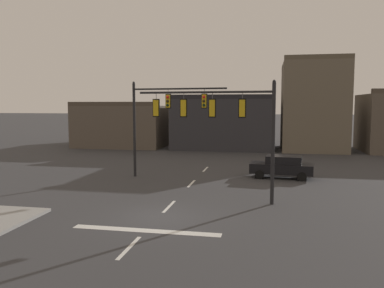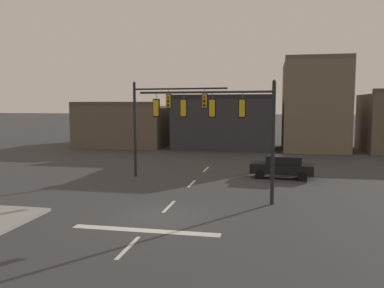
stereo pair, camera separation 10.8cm
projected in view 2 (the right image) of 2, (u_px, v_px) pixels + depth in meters
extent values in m
plane|color=#353538|center=(158.00, 217.00, 18.44)|extent=(400.00, 400.00, 0.00)
cube|color=silver|center=(145.00, 230.00, 16.49)|extent=(6.40, 0.50, 0.01)
cube|color=silver|center=(128.00, 247.00, 14.53)|extent=(0.16, 2.40, 0.01)
cube|color=silver|center=(169.00, 206.00, 20.39)|extent=(0.16, 2.40, 0.01)
cube|color=silver|center=(192.00, 184.00, 26.24)|extent=(0.16, 2.40, 0.01)
cube|color=silver|center=(206.00, 169.00, 32.10)|extent=(0.16, 2.40, 0.01)
cylinder|color=black|center=(273.00, 144.00, 20.51)|extent=(0.20, 0.20, 6.40)
cylinder|color=black|center=(204.00, 92.00, 21.33)|extent=(7.48, 0.87, 0.12)
sphere|color=black|center=(274.00, 81.00, 20.18)|extent=(0.18, 0.18, 0.18)
cylinder|color=#56565B|center=(243.00, 96.00, 20.73)|extent=(0.03, 0.03, 0.35)
cube|color=gold|center=(242.00, 108.00, 20.80)|extent=(0.32, 0.27, 0.90)
sphere|color=red|center=(243.00, 103.00, 20.89)|extent=(0.20, 0.20, 0.20)
sphere|color=#2D2314|center=(243.00, 108.00, 20.92)|extent=(0.20, 0.20, 0.20)
sphere|color=black|center=(243.00, 113.00, 20.95)|extent=(0.20, 0.20, 0.20)
cube|color=black|center=(242.00, 108.00, 20.78)|extent=(0.42, 0.07, 1.02)
cylinder|color=#56565B|center=(213.00, 97.00, 21.21)|extent=(0.03, 0.03, 0.35)
cube|color=gold|center=(212.00, 108.00, 21.27)|extent=(0.32, 0.27, 0.90)
sphere|color=red|center=(213.00, 103.00, 21.37)|extent=(0.20, 0.20, 0.20)
sphere|color=#2D2314|center=(213.00, 108.00, 21.40)|extent=(0.20, 0.20, 0.20)
sphere|color=black|center=(213.00, 113.00, 21.42)|extent=(0.20, 0.20, 0.20)
cube|color=black|center=(212.00, 108.00, 21.25)|extent=(0.42, 0.07, 1.02)
cylinder|color=#56565B|center=(184.00, 97.00, 21.68)|extent=(0.03, 0.03, 0.35)
cube|color=gold|center=(184.00, 108.00, 21.75)|extent=(0.32, 0.27, 0.90)
sphere|color=red|center=(185.00, 103.00, 21.84)|extent=(0.20, 0.20, 0.20)
sphere|color=#2D2314|center=(185.00, 108.00, 21.87)|extent=(0.20, 0.20, 0.20)
sphere|color=black|center=(185.00, 113.00, 21.90)|extent=(0.20, 0.20, 0.20)
cube|color=black|center=(184.00, 108.00, 21.73)|extent=(0.42, 0.07, 1.02)
cylinder|color=#56565B|center=(156.00, 97.00, 22.16)|extent=(0.03, 0.03, 0.35)
cube|color=gold|center=(156.00, 108.00, 22.22)|extent=(0.32, 0.27, 0.90)
sphere|color=red|center=(157.00, 103.00, 22.32)|extent=(0.20, 0.20, 0.20)
sphere|color=#2D2314|center=(157.00, 108.00, 22.35)|extent=(0.20, 0.20, 0.20)
sphere|color=black|center=(157.00, 113.00, 22.37)|extent=(0.20, 0.20, 0.20)
cube|color=black|center=(156.00, 108.00, 22.20)|extent=(0.42, 0.07, 1.02)
cylinder|color=black|center=(135.00, 130.00, 28.66)|extent=(0.20, 0.20, 6.78)
cylinder|color=black|center=(179.00, 89.00, 27.39)|extent=(6.82, 0.75, 0.12)
sphere|color=black|center=(134.00, 83.00, 28.31)|extent=(0.18, 0.18, 0.18)
cylinder|color=#56565B|center=(169.00, 92.00, 27.64)|extent=(0.03, 0.03, 0.35)
cube|color=gold|center=(169.00, 101.00, 27.70)|extent=(0.32, 0.27, 0.90)
sphere|color=red|center=(168.00, 97.00, 27.55)|extent=(0.20, 0.20, 0.20)
sphere|color=#2D2314|center=(168.00, 101.00, 27.58)|extent=(0.20, 0.20, 0.20)
sphere|color=black|center=(168.00, 105.00, 27.60)|extent=(0.20, 0.20, 0.20)
cube|color=black|center=(169.00, 101.00, 27.72)|extent=(0.42, 0.07, 1.02)
cylinder|color=#56565B|center=(205.00, 92.00, 26.89)|extent=(0.03, 0.03, 0.35)
cube|color=gold|center=(205.00, 101.00, 26.96)|extent=(0.32, 0.27, 0.90)
sphere|color=red|center=(204.00, 97.00, 26.80)|extent=(0.20, 0.20, 0.20)
sphere|color=#2D2314|center=(204.00, 101.00, 26.83)|extent=(0.20, 0.20, 0.20)
sphere|color=black|center=(204.00, 105.00, 26.86)|extent=(0.20, 0.20, 0.20)
cube|color=black|center=(205.00, 101.00, 26.98)|extent=(0.42, 0.07, 1.02)
cube|color=black|center=(282.00, 168.00, 28.21)|extent=(4.57, 2.27, 0.70)
cube|color=black|center=(284.00, 160.00, 28.11)|extent=(2.62, 1.86, 0.56)
cube|color=#2D3842|center=(274.00, 160.00, 28.34)|extent=(0.41, 1.54, 0.47)
cube|color=#2D3842|center=(301.00, 161.00, 27.76)|extent=(0.38, 1.53, 0.46)
cylinder|color=black|center=(260.00, 175.00, 27.88)|extent=(0.66, 0.29, 0.64)
cylinder|color=black|center=(263.00, 171.00, 29.49)|extent=(0.66, 0.29, 0.64)
cylinder|color=black|center=(302.00, 177.00, 27.01)|extent=(0.66, 0.29, 0.64)
cylinder|color=black|center=(303.00, 173.00, 28.62)|extent=(0.66, 0.29, 0.64)
sphere|color=silver|center=(251.00, 167.00, 28.32)|extent=(0.16, 0.16, 0.16)
sphere|color=silver|center=(253.00, 165.00, 29.41)|extent=(0.16, 0.16, 0.16)
cube|color=maroon|center=(314.00, 169.00, 27.55)|extent=(0.19, 1.36, 0.12)
cube|color=brown|center=(131.00, 125.00, 52.24)|extent=(10.85, 12.81, 5.08)
cube|color=#493F35|center=(113.00, 104.00, 46.00)|extent=(10.85, 0.60, 0.50)
cube|color=#2D2D33|center=(225.00, 124.00, 47.64)|extent=(11.61, 8.55, 5.88)
cube|color=black|center=(221.00, 97.00, 43.44)|extent=(11.61, 0.60, 0.50)
cube|color=#665B4C|center=(314.00, 107.00, 45.19)|extent=(7.05, 8.06, 9.98)
cube|color=brown|center=(320.00, 57.00, 41.02)|extent=(7.05, 0.60, 0.50)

